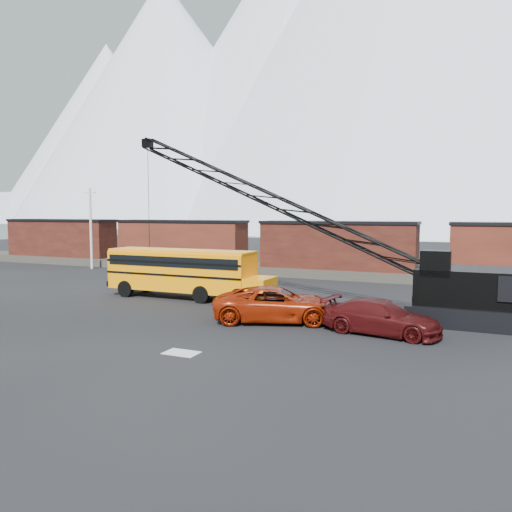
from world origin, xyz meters
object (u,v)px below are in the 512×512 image
Objects in this scene: red_pickup at (277,304)px; maroon_suv at (381,317)px; school_bus at (185,271)px; crawler_crane at (275,202)px.

red_pickup is 1.19× the size of maroon_suv.
crawler_crane reaches higher than school_bus.
red_pickup is (8.04, -4.08, -0.89)m from school_bus.
school_bus is 14.27m from maroon_suv.
maroon_suv is 10.95m from crawler_crane.
crawler_crane is at bearing 61.55° from maroon_suv.
school_bus is at bearing 79.69° from maroon_suv.
red_pickup is at bearing -26.90° from school_bus.
maroon_suv is 0.22× the size of crawler_crane.
maroon_suv is at bearing -18.92° from school_bus.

